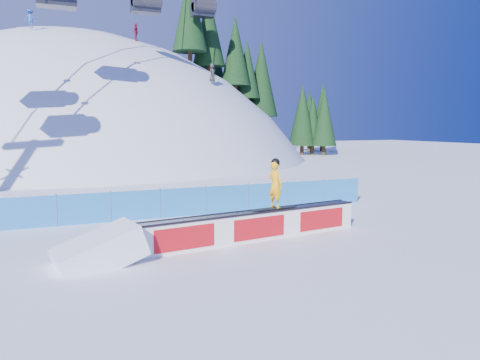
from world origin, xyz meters
name	(u,v)px	position (x,y,z in m)	size (l,w,h in m)	color
ground	(164,246)	(0.00, 0.00, 0.00)	(160.00, 160.00, 0.00)	white
snow_hill	(78,311)	(0.00, 42.00, -18.00)	(64.00, 64.00, 64.00)	silver
treeline	(268,88)	(25.32, 42.64, 8.73)	(23.90, 10.87, 19.19)	#352415
safety_fence	(136,205)	(0.00, 4.50, 0.60)	(22.05, 0.05, 1.30)	blue
rail_box	(255,226)	(3.00, -0.45, 0.49)	(8.31, 1.73, 1.00)	white
snow_ramp	(99,264)	(-2.15, -1.17, 0.00)	(2.31, 1.54, 0.87)	white
snowboarder	(275,184)	(3.81, -0.34, 1.85)	(1.68, 0.68, 1.73)	black
distant_skiers	(82,41)	(0.51, 29.68, 11.13)	(20.43, 8.38, 6.34)	black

